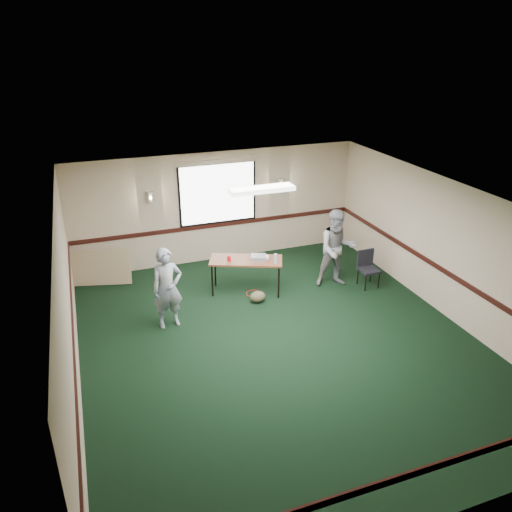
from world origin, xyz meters
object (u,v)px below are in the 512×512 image
object	(u,v)px
person_left	(167,288)
person_right	(337,249)
folding_table	(246,262)
projector	(259,258)
conference_chair	(367,265)

from	to	relation	value
person_left	person_right	xyz separation A→B (m)	(3.82, 0.42, 0.08)
folding_table	person_right	size ratio (longest dim) A/B	0.94
folding_table	projector	distance (m)	0.29
person_left	person_right	world-z (taller)	person_right
person_right	person_left	bearing A→B (deg)	-160.60
folding_table	conference_chair	distance (m)	2.72
person_right	folding_table	bearing A→B (deg)	-177.33
conference_chair	person_left	world-z (taller)	person_left
projector	person_right	size ratio (longest dim) A/B	0.18
projector	person_right	xyz separation A→B (m)	(1.74, -0.25, 0.06)
conference_chair	projector	bearing A→B (deg)	168.04
conference_chair	person_right	xyz separation A→B (m)	(-0.66, 0.25, 0.40)
projector	person_left	xyz separation A→B (m)	(-2.08, -0.67, -0.02)
folding_table	conference_chair	world-z (taller)	conference_chair
person_left	person_right	size ratio (longest dim) A/B	0.91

